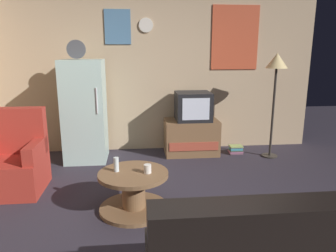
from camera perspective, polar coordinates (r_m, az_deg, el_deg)
ground_plane at (r=3.26m, az=0.64°, el=-16.80°), size 12.00×12.00×0.00m
wall_with_art at (r=5.26m, az=-2.17°, el=10.33°), size 5.20×0.12×2.68m
fridge at (r=4.89m, az=-14.63°, el=2.64°), size 0.60×0.62×1.77m
tv_stand at (r=5.13m, az=4.16°, el=-1.93°), size 0.84×0.53×0.55m
crt_tv at (r=5.02m, az=4.49°, el=3.54°), size 0.54×0.51×0.44m
standing_lamp at (r=5.05m, az=18.76°, el=9.61°), size 0.32×0.32×1.59m
coffee_table at (r=3.39m, az=-6.14°, el=-11.53°), size 0.72×0.72×0.42m
wine_glass at (r=3.33m, az=-9.21°, el=-6.79°), size 0.05×0.05×0.15m
mug_ceramic_white at (r=3.27m, az=-3.68°, el=-7.62°), size 0.08×0.08×0.09m
armchair at (r=4.22m, az=-25.79°, el=-5.90°), size 0.68×0.68×0.96m
book_stack at (r=5.27m, az=11.98°, el=-4.14°), size 0.22×0.16×0.14m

